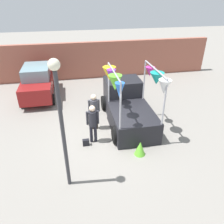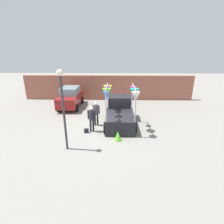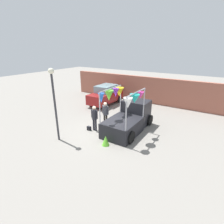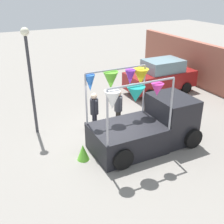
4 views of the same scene
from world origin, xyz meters
The scene contains 9 objects.
ground_plane centered at (0.00, 0.00, 0.00)m, with size 60.00×60.00×0.00m, color gray.
vendor_truck centered at (1.10, 1.11, 0.91)m, with size 2.51×4.04×2.96m.
parked_car centered at (-3.45, 4.88, 0.94)m, with size 1.88×4.00×1.88m.
person_customer centered at (-0.75, -0.38, 1.06)m, with size 0.53×0.34×1.75m.
person_vendor centered at (-0.57, 0.64, 1.07)m, with size 0.53×0.34×1.76m.
handbag centered at (-1.10, -0.58, 0.14)m, with size 0.28×0.16×0.28m, color black.
street_lamp centered at (-1.84, -2.57, 2.78)m, with size 0.32×0.32×4.31m.
brick_boundary_wall centered at (0.00, 7.63, 1.30)m, with size 18.00×0.36×2.60m, color #9E5947.
folded_kite_bundle_lime centered at (0.96, -1.58, 0.30)m, with size 0.44×0.44×0.60m, color #66CC33.
Camera 3 is at (6.01, -8.83, 5.34)m, focal length 28.00 mm.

